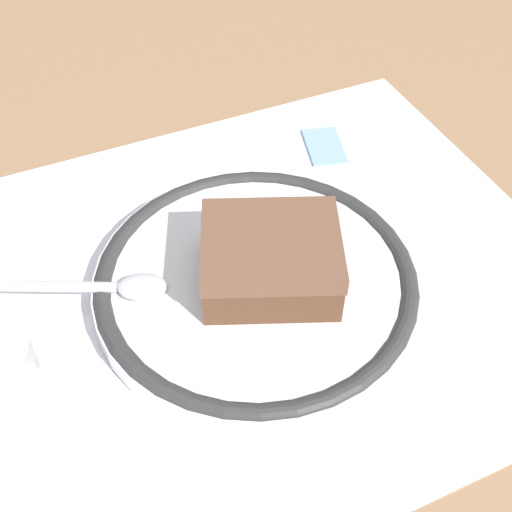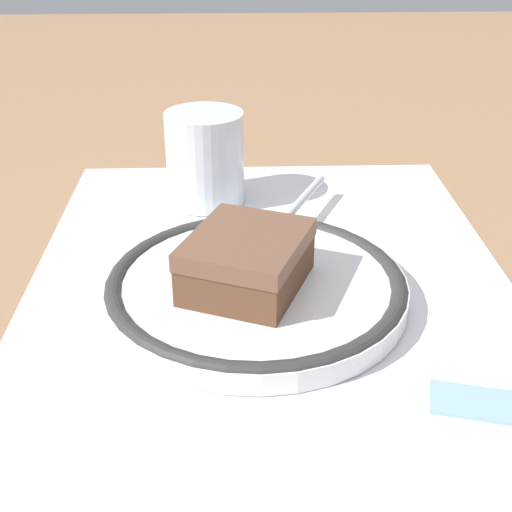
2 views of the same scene
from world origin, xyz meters
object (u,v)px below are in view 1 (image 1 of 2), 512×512
plate (256,282)px  spoon (96,287)px  sugar_packet (325,144)px  cake_slice (271,259)px

plate → spoon: bearing=163.0°
plate → spoon: spoon is taller
sugar_packet → spoon: bearing=-157.0°
cake_slice → sugar_packet: (0.11, 0.13, -0.03)m
cake_slice → spoon: bearing=160.9°
plate → spoon: 0.11m
plate → cake_slice: 0.03m
spoon → plate: bearing=-17.0°
cake_slice → spoon: (-0.11, 0.04, -0.02)m
cake_slice → spoon: 0.12m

